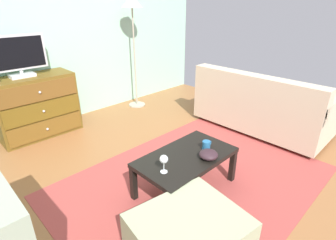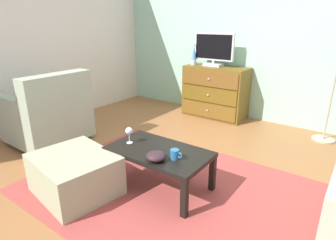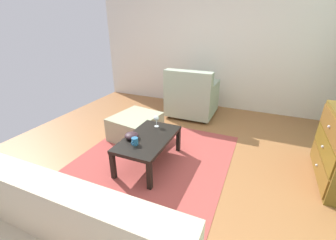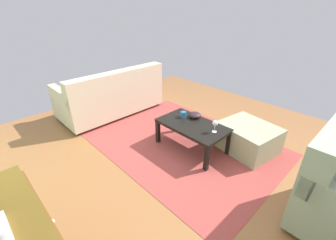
# 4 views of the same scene
# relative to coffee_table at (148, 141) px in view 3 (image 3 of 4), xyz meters

# --- Properties ---
(ground_plane) EXTENTS (5.37, 4.98, 0.05)m
(ground_plane) POSITION_rel_coffee_table_xyz_m (-0.05, 0.21, -0.35)
(ground_plane) COLOR #945F36
(wall_plain_left) EXTENTS (0.12, 4.98, 2.67)m
(wall_plain_left) POSITION_rel_coffee_table_xyz_m (-2.49, 0.21, 1.01)
(wall_plain_left) COLOR silver
(wall_plain_left) RESTS_ON ground_plane
(area_rug) EXTENTS (2.60, 1.90, 0.01)m
(area_rug) POSITION_rel_coffee_table_xyz_m (0.15, 0.01, -0.32)
(area_rug) COLOR #A2413C
(area_rug) RESTS_ON ground_plane
(coffee_table) EXTENTS (0.92, 0.53, 0.37)m
(coffee_table) POSITION_rel_coffee_table_xyz_m (0.00, 0.00, 0.00)
(coffee_table) COLOR black
(coffee_table) RESTS_ON ground_plane
(wine_glass) EXTENTS (0.07, 0.07, 0.16)m
(wine_glass) POSITION_rel_coffee_table_xyz_m (-0.32, -0.04, 0.16)
(wine_glass) COLOR silver
(wine_glass) RESTS_ON coffee_table
(mug) EXTENTS (0.11, 0.08, 0.08)m
(mug) POSITION_rel_coffee_table_xyz_m (0.22, -0.06, 0.09)
(mug) COLOR #276494
(mug) RESTS_ON coffee_table
(bowl_decorative) EXTENTS (0.17, 0.17, 0.08)m
(bowl_decorative) POSITION_rel_coffee_table_xyz_m (0.11, -0.17, 0.09)
(bowl_decorative) COLOR #301E24
(bowl_decorative) RESTS_ON coffee_table
(armchair) EXTENTS (0.80, 0.84, 0.90)m
(armchair) POSITION_rel_coffee_table_xyz_m (-1.72, 0.00, 0.04)
(armchair) COLOR #332319
(armchair) RESTS_ON ground_plane
(ottoman) EXTENTS (0.78, 0.70, 0.36)m
(ottoman) POSITION_rel_coffee_table_xyz_m (-0.54, -0.52, -0.15)
(ottoman) COLOR #9BA37F
(ottoman) RESTS_ON ground_plane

